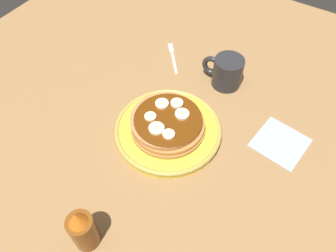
# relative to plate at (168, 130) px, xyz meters

# --- Properties ---
(ground_plane) EXTENTS (1.40, 1.40, 0.03)m
(ground_plane) POSITION_rel_plate_xyz_m (0.00, 0.00, -0.03)
(ground_plane) COLOR olive
(plate) EXTENTS (0.25, 0.25, 0.02)m
(plate) POSITION_rel_plate_xyz_m (0.00, 0.00, 0.00)
(plate) COLOR yellow
(plate) RESTS_ON ground_plane
(pancake_stack) EXTENTS (0.17, 0.18, 0.04)m
(pancake_stack) POSITION_rel_plate_xyz_m (0.00, 0.00, 0.02)
(pancake_stack) COLOR #AE783F
(pancake_stack) RESTS_ON plate
(banana_slice_0) EXTENTS (0.03, 0.03, 0.01)m
(banana_slice_0) POSITION_rel_plate_xyz_m (0.03, -0.03, 0.04)
(banana_slice_0) COLOR #FBEEC4
(banana_slice_0) RESTS_ON pancake_stack
(banana_slice_1) EXTENTS (0.03, 0.03, 0.01)m
(banana_slice_1) POSITION_rel_plate_xyz_m (-0.02, 0.04, 0.04)
(banana_slice_1) COLOR #FEEABF
(banana_slice_1) RESTS_ON pancake_stack
(banana_slice_2) EXTENTS (0.03, 0.03, 0.01)m
(banana_slice_2) POSITION_rel_plate_xyz_m (-0.02, -0.03, 0.04)
(banana_slice_2) COLOR beige
(banana_slice_2) RESTS_ON pancake_stack
(banana_slice_3) EXTENTS (0.03, 0.03, 0.01)m
(banana_slice_3) POSITION_rel_plate_xyz_m (0.04, 0.02, 0.04)
(banana_slice_3) COLOR #FDF1B9
(banana_slice_3) RESTS_ON pancake_stack
(banana_slice_4) EXTENTS (0.03, 0.03, 0.01)m
(banana_slice_4) POSITION_rel_plate_xyz_m (0.01, 0.04, 0.04)
(banana_slice_4) COLOR #F2EDBE
(banana_slice_4) RESTS_ON pancake_stack
(banana_slice_5) EXTENTS (0.03, 0.03, 0.01)m
(banana_slice_5) POSITION_rel_plate_xyz_m (0.01, -0.05, 0.04)
(banana_slice_5) COLOR #F1EBBB
(banana_slice_5) RESTS_ON pancake_stack
(coffee_mug) EXTENTS (0.11, 0.08, 0.08)m
(coffee_mug) POSITION_rel_plate_xyz_m (-0.04, -0.22, 0.03)
(coffee_mug) COLOR #262628
(coffee_mug) RESTS_ON ground_plane
(napkin) EXTENTS (0.12, 0.12, 0.00)m
(napkin) POSITION_rel_plate_xyz_m (-0.24, -0.11, -0.01)
(napkin) COLOR #99B2BF
(napkin) RESTS_ON ground_plane
(fork) EXTENTS (0.09, 0.11, 0.01)m
(fork) POSITION_rel_plate_xyz_m (0.13, -0.24, -0.01)
(fork) COLOR silver
(fork) RESTS_ON ground_plane
(syrup_bottle) EXTENTS (0.05, 0.05, 0.12)m
(syrup_bottle) POSITION_rel_plate_xyz_m (-0.01, 0.29, 0.04)
(syrup_bottle) COLOR brown
(syrup_bottle) RESTS_ON ground_plane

